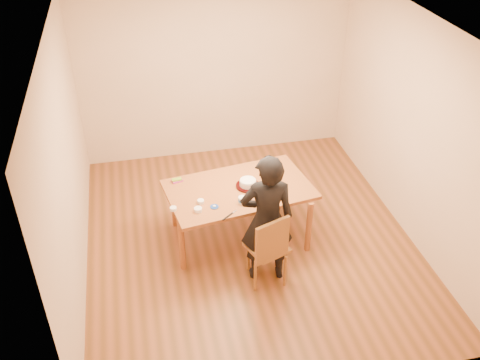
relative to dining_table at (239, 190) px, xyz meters
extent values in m
cube|color=brown|center=(0.11, -0.06, -0.73)|extent=(4.00, 4.50, 0.00)
cube|color=silver|center=(0.11, -0.06, 1.97)|extent=(4.00, 4.50, 0.00)
cube|color=tan|center=(0.11, 2.19, 0.62)|extent=(4.00, 0.00, 2.70)
cube|color=tan|center=(-1.89, -0.06, 0.62)|extent=(0.00, 4.50, 2.70)
cube|color=tan|center=(2.11, -0.06, 0.62)|extent=(0.00, 4.50, 2.70)
cube|color=brown|center=(0.00, 0.00, 0.00)|extent=(1.83, 1.25, 0.04)
cube|color=brown|center=(0.15, -0.78, -0.28)|extent=(0.52, 0.52, 0.04)
cylinder|color=red|center=(0.11, 0.01, 0.03)|extent=(0.29, 0.29, 0.02)
cylinder|color=white|center=(0.11, 0.01, 0.07)|extent=(0.20, 0.20, 0.06)
ellipsoid|color=white|center=(0.11, 0.01, 0.12)|extent=(0.19, 0.19, 0.03)
cylinder|color=white|center=(-0.03, -0.30, 0.06)|extent=(0.09, 0.09, 0.08)
cylinder|color=#173996|center=(-0.36, -0.31, 0.03)|extent=(0.10, 0.10, 0.01)
ellipsoid|color=white|center=(-0.36, -0.31, 0.04)|extent=(0.04, 0.04, 0.02)
cylinder|color=white|center=(-0.55, -0.35, 0.04)|extent=(0.09, 0.09, 0.04)
cylinder|color=white|center=(-0.49, -0.19, 0.04)|extent=(0.08, 0.08, 0.04)
cylinder|color=white|center=(-0.82, -0.27, 0.04)|extent=(0.08, 0.08, 0.04)
cube|color=#DE3481|center=(-0.71, 0.30, 0.03)|extent=(0.14, 0.10, 0.02)
cube|color=green|center=(-0.71, 0.30, 0.05)|extent=(0.13, 0.08, 0.02)
cube|color=black|center=(-0.24, -0.52, 0.03)|extent=(0.14, 0.12, 0.01)
imported|color=black|center=(0.15, -0.73, 0.08)|extent=(0.63, 0.46, 1.61)
camera|label=1|loc=(-1.11, -5.13, 3.66)|focal=40.00mm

